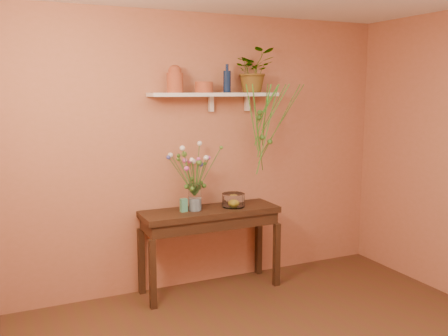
{
  "coord_description": "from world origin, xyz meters",
  "views": [
    {
      "loc": [
        -1.9,
        -2.56,
        1.96
      ],
      "look_at": [
        0.0,
        1.55,
        1.25
      ],
      "focal_mm": 39.83,
      "sensor_mm": 36.0,
      "label": 1
    }
  ],
  "objects_px": {
    "blue_bottle": "(227,81)",
    "glass_vase": "(195,199)",
    "spider_plant": "(254,70)",
    "bouquet": "(193,166)",
    "sideboard": "(210,221)",
    "terracotta_jug": "(175,79)",
    "glass_bowl": "(233,201)"
  },
  "relations": [
    {
      "from": "bouquet",
      "to": "glass_bowl",
      "type": "relative_size",
      "value": 2.33
    },
    {
      "from": "glass_vase",
      "to": "terracotta_jug",
      "type": "bearing_deg",
      "value": 156.02
    },
    {
      "from": "glass_vase",
      "to": "bouquet",
      "type": "xyz_separation_m",
      "value": [
        -0.01,
        0.02,
        0.32
      ]
    },
    {
      "from": "terracotta_jug",
      "to": "glass_bowl",
      "type": "relative_size",
      "value": 1.14
    },
    {
      "from": "blue_bottle",
      "to": "glass_vase",
      "type": "bearing_deg",
      "value": -168.36
    },
    {
      "from": "blue_bottle",
      "to": "glass_vase",
      "type": "xyz_separation_m",
      "value": [
        -0.37,
        -0.08,
        -1.12
      ]
    },
    {
      "from": "terracotta_jug",
      "to": "bouquet",
      "type": "bearing_deg",
      "value": -18.11
    },
    {
      "from": "spider_plant",
      "to": "glass_vase",
      "type": "xyz_separation_m",
      "value": [
        -0.69,
        -0.12,
        -1.23
      ]
    },
    {
      "from": "glass_vase",
      "to": "glass_bowl",
      "type": "distance_m",
      "value": 0.4
    },
    {
      "from": "spider_plant",
      "to": "bouquet",
      "type": "height_order",
      "value": "spider_plant"
    },
    {
      "from": "sideboard",
      "to": "blue_bottle",
      "type": "distance_m",
      "value": 1.37
    },
    {
      "from": "sideboard",
      "to": "glass_vase",
      "type": "xyz_separation_m",
      "value": [
        -0.15,
        0.01,
        0.23
      ]
    },
    {
      "from": "bouquet",
      "to": "sideboard",
      "type": "bearing_deg",
      "value": -10.71
    },
    {
      "from": "terracotta_jug",
      "to": "glass_bowl",
      "type": "height_order",
      "value": "terracotta_jug"
    },
    {
      "from": "spider_plant",
      "to": "glass_bowl",
      "type": "relative_size",
      "value": 1.95
    },
    {
      "from": "blue_bottle",
      "to": "bouquet",
      "type": "distance_m",
      "value": 0.89
    },
    {
      "from": "sideboard",
      "to": "bouquet",
      "type": "xyz_separation_m",
      "value": [
        -0.16,
        0.03,
        0.54
      ]
    },
    {
      "from": "terracotta_jug",
      "to": "blue_bottle",
      "type": "distance_m",
      "value": 0.53
    },
    {
      "from": "blue_bottle",
      "to": "bouquet",
      "type": "bearing_deg",
      "value": -171.91
    },
    {
      "from": "sideboard",
      "to": "terracotta_jug",
      "type": "height_order",
      "value": "terracotta_jug"
    },
    {
      "from": "sideboard",
      "to": "glass_vase",
      "type": "relative_size",
      "value": 5.22
    },
    {
      "from": "terracotta_jug",
      "to": "bouquet",
      "type": "distance_m",
      "value": 0.83
    },
    {
      "from": "terracotta_jug",
      "to": "glass_vase",
      "type": "xyz_separation_m",
      "value": [
        0.16,
        -0.07,
        -1.13
      ]
    },
    {
      "from": "sideboard",
      "to": "terracotta_jug",
      "type": "bearing_deg",
      "value": 165.73
    },
    {
      "from": "bouquet",
      "to": "terracotta_jug",
      "type": "bearing_deg",
      "value": 161.89
    },
    {
      "from": "terracotta_jug",
      "to": "glass_vase",
      "type": "height_order",
      "value": "terracotta_jug"
    },
    {
      "from": "spider_plant",
      "to": "glass_vase",
      "type": "bearing_deg",
      "value": -170.29
    },
    {
      "from": "blue_bottle",
      "to": "glass_vase",
      "type": "height_order",
      "value": "blue_bottle"
    },
    {
      "from": "glass_vase",
      "to": "blue_bottle",
      "type": "bearing_deg",
      "value": 11.64
    },
    {
      "from": "blue_bottle",
      "to": "spider_plant",
      "type": "height_order",
      "value": "spider_plant"
    },
    {
      "from": "bouquet",
      "to": "blue_bottle",
      "type": "bearing_deg",
      "value": 8.09
    },
    {
      "from": "glass_vase",
      "to": "glass_bowl",
      "type": "xyz_separation_m",
      "value": [
        0.4,
        -0.02,
        -0.05
      ]
    }
  ]
}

